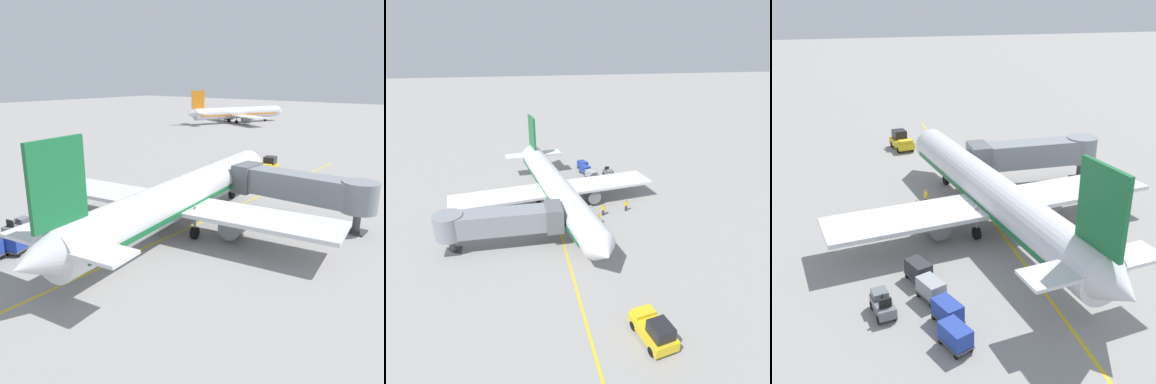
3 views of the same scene
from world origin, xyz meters
The scene contains 13 objects.
ground_plane centered at (0.00, 0.00, 0.00)m, with size 400.00×400.00×0.00m, color gray.
gate_lead_in_line centered at (0.00, 0.00, 0.00)m, with size 0.24×80.00×0.01m, color gold.
parked_airliner centered at (-0.46, 0.87, 3.19)m, with size 30.44×37.29×10.63m.
jet_bridge centered at (7.29, 10.15, 3.46)m, with size 14.69×3.50×4.98m.
pushback_tractor centered at (-5.10, 26.75, 1.10)m, with size 2.97×4.73×2.40m.
baggage_tug_lead centered at (-11.47, -9.84, 0.71)m, with size 1.66×2.67×1.62m.
baggage_cart_front centered at (-8.47, -6.48, 0.95)m, with size 2.04×2.94×1.58m.
baggage_cart_second_in_train centered at (-8.05, -9.13, 0.95)m, with size 2.04×2.94×1.58m.
baggage_cart_third_in_train centered at (-7.52, -11.93, 0.95)m, with size 2.04×2.94×1.58m.
baggage_cart_tail_end centered at (-7.59, -14.42, 0.95)m, with size 2.04×2.94×1.58m.
ground_crew_wing_walker centered at (-6.63, 4.63, 0.95)m, with size 0.69×0.39×1.69m.
ground_crew_loader centered at (-5.41, 6.96, 0.95)m, with size 0.29×0.73×1.69m.
ground_crew_marshaller centered at (-10.26, 3.92, 0.95)m, with size 0.72×0.25×1.69m.
Camera 3 is at (-13.14, -37.69, 20.03)m, focal length 45.98 mm.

